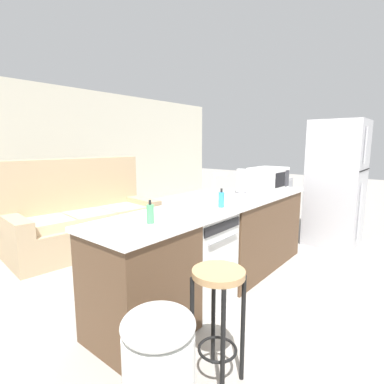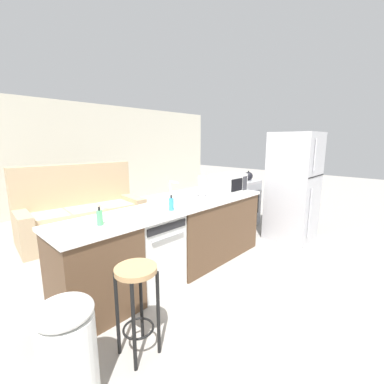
% 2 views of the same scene
% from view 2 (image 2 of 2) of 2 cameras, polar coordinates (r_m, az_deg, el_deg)
% --- Properties ---
extents(ground_plane, '(24.00, 24.00, 0.00)m').
position_cam_2_polar(ground_plane, '(3.40, -5.34, -18.19)').
color(ground_plane, gray).
extents(wall_back, '(10.00, 0.06, 2.60)m').
position_cam_2_polar(wall_back, '(6.83, -27.62, 6.87)').
color(wall_back, beige).
rests_on(wall_back, ground_plane).
extents(kitchen_counter, '(2.94, 0.66, 0.90)m').
position_cam_2_polar(kitchen_counter, '(3.36, -2.36, -10.55)').
color(kitchen_counter, brown).
rests_on(kitchen_counter, ground_plane).
extents(dishwasher, '(0.58, 0.61, 0.84)m').
position_cam_2_polar(dishwasher, '(3.07, -9.08, -12.87)').
color(dishwasher, silver).
rests_on(dishwasher, ground_plane).
extents(stove_range, '(0.76, 0.68, 0.90)m').
position_cam_2_polar(stove_range, '(5.25, 10.07, -2.33)').
color(stove_range, '#A8AAB2').
rests_on(stove_range, ground_plane).
extents(refrigerator, '(0.72, 0.73, 1.81)m').
position_cam_2_polar(refrigerator, '(4.67, 21.56, 1.04)').
color(refrigerator, '#B7B7BC').
rests_on(refrigerator, ground_plane).
extents(microwave, '(0.50, 0.37, 0.28)m').
position_cam_2_polar(microwave, '(3.94, 8.12, 1.96)').
color(microwave, white).
rests_on(microwave, kitchen_counter).
extents(sink_faucet, '(0.07, 0.18, 0.30)m').
position_cam_2_polar(sink_faucet, '(3.10, -4.67, -0.61)').
color(sink_faucet, silver).
rests_on(sink_faucet, kitchen_counter).
extents(paper_towel_roll, '(0.14, 0.14, 0.28)m').
position_cam_2_polar(paper_towel_roll, '(3.65, 2.21, 1.31)').
color(paper_towel_roll, '#4C4C51').
rests_on(paper_towel_roll, kitchen_counter).
extents(soap_bottle, '(0.06, 0.06, 0.18)m').
position_cam_2_polar(soap_bottle, '(2.89, -4.63, -2.70)').
color(soap_bottle, '#338CCC').
rests_on(soap_bottle, kitchen_counter).
extents(dish_soap_bottle, '(0.06, 0.06, 0.18)m').
position_cam_2_polar(dish_soap_bottle, '(2.53, -19.82, -5.37)').
color(dish_soap_bottle, '#4CB266').
rests_on(dish_soap_bottle, kitchen_counter).
extents(kettle, '(0.21, 0.17, 0.19)m').
position_cam_2_polar(kettle, '(5.23, 12.44, 3.47)').
color(kettle, black).
rests_on(kettle, stove_range).
extents(bar_stool, '(0.32, 0.32, 0.74)m').
position_cam_2_polar(bar_stool, '(2.14, -12.16, -20.90)').
color(bar_stool, tan).
rests_on(bar_stool, ground_plane).
extents(trash_bin, '(0.35, 0.35, 0.74)m').
position_cam_2_polar(trash_bin, '(2.02, -25.79, -29.57)').
color(trash_bin, white).
rests_on(trash_bin, ground_plane).
extents(couch, '(2.08, 1.10, 1.27)m').
position_cam_2_polar(couch, '(4.97, -23.34, -4.56)').
color(couch, tan).
rests_on(couch, ground_plane).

